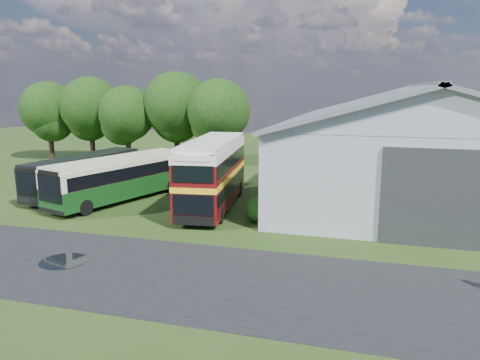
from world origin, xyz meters
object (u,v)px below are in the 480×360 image
(storage_shed, at_px, (418,140))
(bus_dark_single, at_px, (85,174))
(bus_green_single, at_px, (120,178))
(bus_maroon_double, at_px, (213,174))

(storage_shed, relative_size, bus_dark_single, 2.30)
(bus_dark_single, bearing_deg, storage_shed, 21.48)
(bus_green_single, distance_m, bus_dark_single, 3.85)
(storage_shed, bearing_deg, bus_green_single, -159.27)
(storage_shed, relative_size, bus_maroon_double, 2.27)
(storage_shed, height_order, bus_dark_single, storage_shed)
(storage_shed, bearing_deg, bus_maroon_double, -150.08)
(bus_maroon_double, bearing_deg, bus_green_single, 172.76)
(bus_maroon_double, distance_m, bus_dark_single, 10.69)
(bus_maroon_double, bearing_deg, storage_shed, 22.46)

